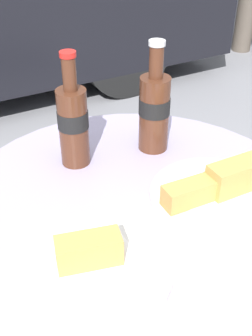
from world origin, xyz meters
name	(u,v)px	position (x,y,z in m)	size (l,w,h in m)	color
bistro_table	(134,251)	(0.00, 0.00, 0.56)	(0.73, 0.73, 0.70)	#333333
cola_bottle_left	(154,109)	(0.13, 0.14, 0.80)	(0.07, 0.07, 0.25)	#4C2819
cola_bottle_right	(73,122)	(-0.05, 0.17, 0.80)	(0.06, 0.06, 0.25)	#4C2819
lunch_plate_near	(91,264)	(-0.15, -0.12, 0.71)	(0.26, 0.26, 0.06)	silver
lunch_plate_far	(219,189)	(0.14, -0.08, 0.72)	(0.25, 0.25, 0.07)	silver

